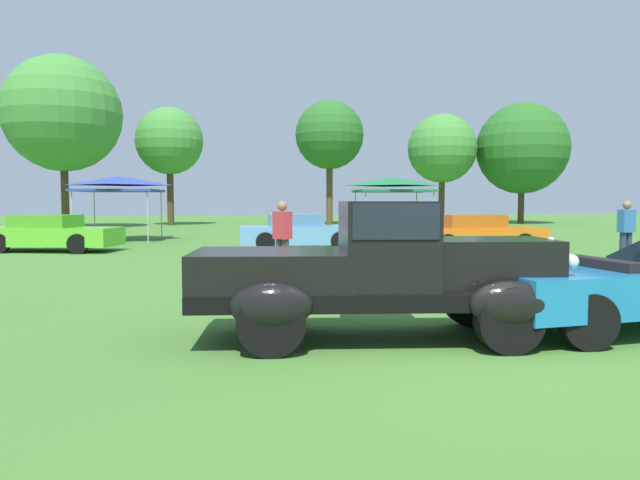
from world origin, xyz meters
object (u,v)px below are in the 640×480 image
object	(u,v)px
spectator_between_cars	(626,230)
spectator_by_row	(282,236)
neighbor_convertible	(633,286)
show_car_orange	(476,233)
show_car_lime	(50,233)
canopy_tent_left_field	(119,183)
feature_pickup_truck	(379,269)
show_car_skyblue	(299,232)
canopy_tent_center_field	(393,184)

from	to	relation	value
spectator_between_cars	spectator_by_row	bearing A→B (deg)	-168.74
neighbor_convertible	show_car_orange	distance (m)	11.60
spectator_between_cars	spectator_by_row	world-z (taller)	same
show_car_lime	show_car_orange	size ratio (longest dim) A/B	1.05
show_car_orange	canopy_tent_left_field	distance (m)	14.67
feature_pickup_truck	canopy_tent_left_field	size ratio (longest dim) A/B	1.41
show_car_skyblue	canopy_tent_center_field	size ratio (longest dim) A/B	1.34
show_car_lime	canopy_tent_left_field	bearing A→B (deg)	79.07
show_car_skyblue	canopy_tent_left_field	xyz separation A→B (m)	(-7.33, 4.84, 1.82)
spectator_between_cars	feature_pickup_truck	bearing A→B (deg)	-136.78
canopy_tent_center_field	neighbor_convertible	bearing A→B (deg)	-91.79
spectator_between_cars	canopy_tent_left_field	distance (m)	18.91
neighbor_convertible	canopy_tent_center_field	size ratio (longest dim) A/B	1.36
feature_pickup_truck	canopy_tent_center_field	size ratio (longest dim) A/B	1.42
show_car_lime	show_car_skyblue	size ratio (longest dim) A/B	1.07
feature_pickup_truck	canopy_tent_left_field	bearing A→B (deg)	112.98
spectator_between_cars	show_car_skyblue	bearing A→B (deg)	146.07
show_car_skyblue	canopy_tent_left_field	size ratio (longest dim) A/B	1.32
show_car_skyblue	spectator_between_cars	distance (m)	10.08
show_car_skyblue	show_car_orange	xyz separation A→B (m)	(5.80, -1.45, 0.00)
show_car_orange	spectator_by_row	distance (m)	8.88
canopy_tent_left_field	canopy_tent_center_field	bearing A→B (deg)	0.89
show_car_lime	show_car_skyblue	bearing A→B (deg)	1.72
neighbor_convertible	spectator_between_cars	world-z (taller)	spectator_between_cars
canopy_tent_left_field	spectator_between_cars	bearing A→B (deg)	-33.71
show_car_lime	canopy_tent_center_field	world-z (taller)	canopy_tent_center_field
neighbor_convertible	spectator_by_row	world-z (taller)	spectator_by_row
show_car_lime	show_car_orange	world-z (taller)	same
show_car_skyblue	spectator_by_row	size ratio (longest dim) A/B	2.54
show_car_skyblue	spectator_by_row	distance (m)	7.48
neighbor_convertible	spectator_by_row	distance (m)	7.10
show_car_lime	show_car_skyblue	xyz separation A→B (m)	(8.31, 0.25, -0.00)
show_car_skyblue	spectator_by_row	bearing A→B (deg)	-95.73
show_car_orange	canopy_tent_center_field	distance (m)	6.87
show_car_lime	spectator_by_row	world-z (taller)	spectator_by_row
neighbor_convertible	show_car_skyblue	world-z (taller)	neighbor_convertible
show_car_lime	neighbor_convertible	bearing A→B (deg)	-46.19
spectator_between_cars	canopy_tent_left_field	size ratio (longest dim) A/B	0.52
show_car_orange	show_car_skyblue	bearing A→B (deg)	165.99
spectator_between_cars	spectator_by_row	distance (m)	9.28
show_car_lime	canopy_tent_left_field	distance (m)	5.50
show_car_skyblue	canopy_tent_left_field	bearing A→B (deg)	146.55
spectator_between_cars	spectator_by_row	xyz separation A→B (m)	(-9.10, -1.81, 0.00)
neighbor_convertible	show_car_orange	xyz separation A→B (m)	(1.99, 11.43, 0.02)
spectator_by_row	canopy_tent_left_field	xyz separation A→B (m)	(-6.58, 12.28, 1.51)
show_car_lime	show_car_orange	bearing A→B (deg)	-4.85
neighbor_convertible	canopy_tent_left_field	xyz separation A→B (m)	(-11.13, 17.72, 1.85)
feature_pickup_truck	spectator_between_cars	bearing A→B (deg)	43.22
feature_pickup_truck	canopy_tent_center_field	bearing A→B (deg)	77.46
feature_pickup_truck	spectator_by_row	world-z (taller)	feature_pickup_truck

